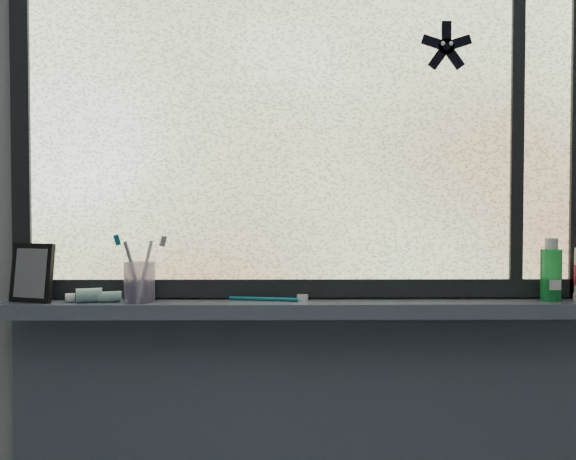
# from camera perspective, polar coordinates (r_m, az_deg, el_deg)

# --- Properties ---
(wall_back) EXTENTS (3.00, 0.01, 2.50)m
(wall_back) POSITION_cam_1_polar(r_m,az_deg,el_deg) (1.82, 1.19, 1.20)
(wall_back) COLOR #9EA3A8
(wall_back) RESTS_ON ground
(windowsill) EXTENTS (1.62, 0.14, 0.04)m
(windowsill) POSITION_cam_1_polar(r_m,az_deg,el_deg) (1.76, 1.26, -6.98)
(windowsill) COLOR #50586B
(windowsill) RESTS_ON wall_back
(window_pane) EXTENTS (1.50, 0.01, 1.00)m
(window_pane) POSITION_cam_1_polar(r_m,az_deg,el_deg) (1.81, 1.22, 10.08)
(window_pane) COLOR silver
(window_pane) RESTS_ON wall_back
(frame_bottom) EXTENTS (1.60, 0.03, 0.05)m
(frame_bottom) POSITION_cam_1_polar(r_m,az_deg,el_deg) (1.80, 1.21, -5.17)
(frame_bottom) COLOR black
(frame_bottom) RESTS_ON windowsill
(frame_left) EXTENTS (0.05, 0.03, 1.10)m
(frame_left) POSITION_cam_1_polar(r_m,az_deg,el_deg) (1.94, -22.59, 9.38)
(frame_left) COLOR black
(frame_left) RESTS_ON wall_back
(frame_mullion) EXTENTS (0.03, 0.03, 1.00)m
(frame_mullion) POSITION_cam_1_polar(r_m,az_deg,el_deg) (1.92, 19.65, 9.50)
(frame_mullion) COLOR black
(frame_mullion) RESTS_ON wall_back
(starfish_sticker) EXTENTS (0.15, 0.02, 0.15)m
(starfish_sticker) POSITION_cam_1_polar(r_m,az_deg,el_deg) (1.89, 13.90, 15.54)
(starfish_sticker) COLOR black
(starfish_sticker) RESTS_ON window_pane
(vanity_mirror) EXTENTS (0.14, 0.10, 0.16)m
(vanity_mirror) POSITION_cam_1_polar(r_m,az_deg,el_deg) (1.87, -21.79, -3.54)
(vanity_mirror) COLOR black
(vanity_mirror) RESTS_ON windowsill
(toothpaste_tube) EXTENTS (0.22, 0.10, 0.04)m
(toothpaste_tube) POSITION_cam_1_polar(r_m,az_deg,el_deg) (1.81, -16.59, -5.58)
(toothpaste_tube) COLOR silver
(toothpaste_tube) RESTS_ON windowsill
(toothbrush_cup) EXTENTS (0.11, 0.11, 0.11)m
(toothbrush_cup) POSITION_cam_1_polar(r_m,az_deg,el_deg) (1.78, -13.07, -4.52)
(toothbrush_cup) COLOR #AE9DCF
(toothbrush_cup) RESTS_ON windowsill
(toothbrush_lying) EXTENTS (0.24, 0.07, 0.02)m
(toothbrush_lying) POSITION_cam_1_polar(r_m,az_deg,el_deg) (1.76, -2.18, -6.05)
(toothbrush_lying) COLOR #0D5F7C
(toothbrush_lying) RESTS_ON windowsill
(mouthwash_bottle) EXTENTS (0.07, 0.07, 0.14)m
(mouthwash_bottle) POSITION_cam_1_polar(r_m,az_deg,el_deg) (1.89, 22.34, -3.27)
(mouthwash_bottle) COLOR green
(mouthwash_bottle) RESTS_ON windowsill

